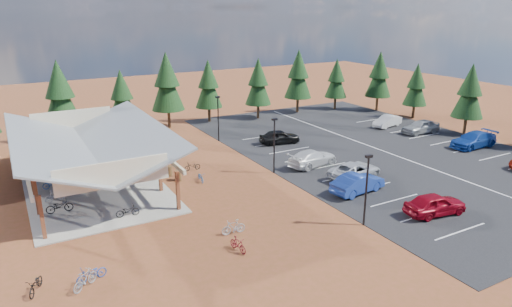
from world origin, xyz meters
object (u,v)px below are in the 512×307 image
Objects in this scene: lamp_post_2 at (218,115)px; bike_9 at (85,279)px; car_7 at (474,140)px; car_4 at (280,137)px; bike_pavilion at (89,142)px; bike_11 at (238,244)px; bike_1 at (55,195)px; car_9 at (387,121)px; car_0 at (435,204)px; lamp_post_0 at (367,185)px; car_2 at (355,170)px; bike_14 at (201,177)px; bike_8 at (36,285)px; bike_10 at (92,274)px; bike_3 at (42,165)px; lamp_post_1 at (274,142)px; bike_4 at (127,211)px; trash_bin_1 at (169,171)px; trash_bin_0 at (178,175)px; bike_0 at (59,206)px; car_3 at (313,158)px; bike_5 at (119,177)px; bike_2 at (53,183)px; bike_13 at (233,227)px; car_8 at (421,127)px; bike_6 at (115,169)px; car_1 at (358,183)px; bike_16 at (192,166)px; bike_7 at (119,156)px.

lamp_post_2 reaches higher than bike_9.
car_4 is at bearing -122.83° from car_7.
bike_pavilion is 12.31× the size of bike_11.
car_9 is at bearing -101.02° from bike_1.
car_0 is (14.91, -2.35, 0.37)m from bike_11.
lamp_post_0 is 9.42m from car_2.
bike_14 is 19.08m from car_0.
bike_10 is at bearing 15.95° from bike_8.
bike_3 is 24.11m from car_4.
lamp_post_1 is 3.09× the size of bike_4.
trash_bin_1 is at bearing 47.33° from car_0.
lamp_post_2 is 1.10× the size of car_0.
trash_bin_1 is (-8.60, -7.95, -2.53)m from lamp_post_2.
lamp_post_2 is 2.93× the size of bike_10.
car_2 is (13.80, -7.21, 0.32)m from trash_bin_0.
trash_bin_0 is 0.16× the size of car_7.
car_0 reaches higher than bike_0.
car_2 is 1.16× the size of car_4.
car_3 is at bearing -14.94° from bike_pavilion.
bike_2 is at bearing 72.68° from bike_5.
bike_5 is at bearing -156.82° from bike_13.
car_7 is at bearing -114.22° from car_4.
car_2 is 17.47m from car_7.
trash_bin_0 is 0.19× the size of car_8.
bike_6 is 0.33× the size of car_8.
lamp_post_1 reaches higher than bike_13.
car_1 is at bearing -33.64° from bike_pavilion.
car_4 reaches higher than bike_10.
car_3 reaches higher than car_2.
bike_8 reaches higher than bike_16.
bike_1 is at bearing -37.43° from bike_9.
bike_8 is 19.90m from bike_16.
bike_4 is 0.34× the size of car_1.
car_1 is at bearing 81.84° from bike_10.
bike_16 is (5.30, -6.01, -0.14)m from bike_7.
trash_bin_1 is 16.60m from car_2.
car_9 is at bearing 9.39° from trash_bin_0.
bike_0 is at bearing -90.84° from car_9.
bike_2 is 0.94× the size of bike_10.
bike_2 is 9.34m from bike_4.
bike_13 is (0.77, 2.17, 0.03)m from bike_11.
car_3 is 18.69m from car_9.
trash_bin_0 is 0.51× the size of bike_10.
bike_7 is (-2.94, 6.28, 0.09)m from trash_bin_1.
bike_8 is at bearing 132.37° from car_4.
lamp_post_2 is at bearing 42.77° from trash_bin_1.
bike_9 is 41.73m from car_7.
car_9 is (35.37, 10.22, 0.22)m from bike_4.
bike_13 is (9.32, 1.12, 0.04)m from bike_10.
car_2 is at bearing -62.89° from car_8.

